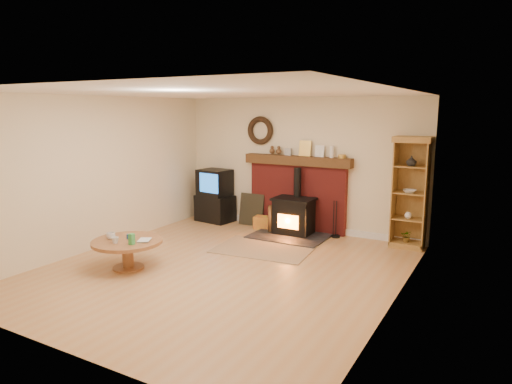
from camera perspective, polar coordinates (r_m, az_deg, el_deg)
The scene contains 11 objects.
ground at distance 6.96m, azimuth -4.13°, elevation -9.64°, with size 5.50×5.50×0.00m, color tan.
room_shell at distance 6.67m, azimuth -3.99°, elevation 4.65°, with size 5.02×5.52×2.61m.
chimney_breast at distance 9.03m, azimuth 5.18°, elevation 0.24°, with size 2.20×0.22×1.78m.
wood_stove at distance 8.72m, azimuth 4.65°, elevation -3.16°, with size 1.40×1.00×1.27m.
area_rug at distance 7.90m, azimuth 0.96°, elevation -7.12°, with size 1.62×1.11×0.01m, color brown.
tv_unit at distance 9.79m, azimuth -5.16°, elevation -0.57°, with size 0.82×0.62×1.12m.
curio_cabinet at distance 8.25m, azimuth 18.73°, elevation -0.07°, with size 0.62×0.45×1.92m.
firelog_box at distance 9.18m, azimuth 1.07°, elevation -3.86°, with size 0.40×0.25×0.25m, color yellow.
leaning_painting at distance 9.45m, azimuth -0.56°, elevation -2.19°, with size 0.55×0.03×0.66m, color black.
fire_tools at distance 8.71m, azimuth 9.89°, elevation -4.94°, with size 0.16×0.16×0.70m.
coffee_table at distance 7.14m, azimuth -15.83°, elevation -6.44°, with size 1.05×1.05×0.60m.
Camera 1 is at (3.63, -5.45, 2.36)m, focal length 32.00 mm.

